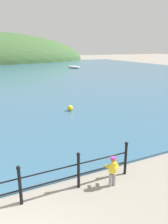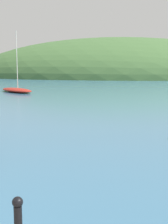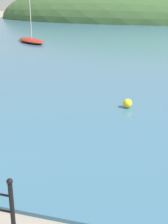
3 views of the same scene
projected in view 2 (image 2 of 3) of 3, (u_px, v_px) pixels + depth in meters
water at (96, 89)px, 33.72m from camera, size 80.00×60.00×0.10m
far_hillside at (115, 77)px, 69.35m from camera, size 65.32×35.93×17.30m
boat_far_left at (17, 90)px, 29.34m from camera, size 4.64×4.28×5.65m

